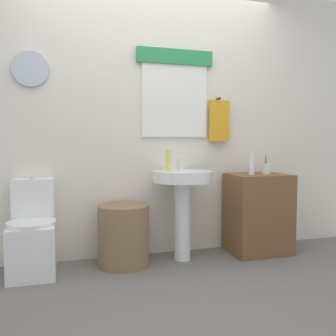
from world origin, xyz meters
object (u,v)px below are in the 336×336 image
Objects in this scene: toothbrush_cup at (267,168)px; wooden_cabinet at (258,213)px; laundry_hamper at (124,235)px; lotion_bottle at (252,164)px; soap_bottle at (168,160)px; pedestal_sink at (182,193)px; toilet at (33,237)px.

wooden_cabinet is at bearing -168.51° from toothbrush_cup.
laundry_hamper is 2.56× the size of lotion_bottle.
soap_bottle is 1.05× the size of toothbrush_cup.
pedestal_sink reaches higher than wooden_cabinet.
soap_bottle is at bearing 6.75° from laundry_hamper.
wooden_cabinet is 4.16× the size of toothbrush_cup.
toothbrush_cup is (0.10, 0.02, 0.44)m from wooden_cabinet.
toilet is at bearing 178.52° from pedestal_sink.
soap_bottle is at bearing 157.38° from pedestal_sink.
toilet is at bearing 177.87° from lotion_bottle.
toothbrush_cup is (1.00, -0.03, -0.09)m from soap_bottle.
toilet is 0.96× the size of pedestal_sink.
lotion_bottle reaches higher than wooden_cabinet.
toilet reaches higher than wooden_cabinet.
laundry_hamper is 1.33m from wooden_cabinet.
toilet reaches higher than laundry_hamper.
soap_bottle is (0.42, 0.05, 0.65)m from laundry_hamper.
pedestal_sink is at bearing 0.00° from laundry_hamper.
toilet is 2.07m from wooden_cabinet.
pedestal_sink is at bearing -22.62° from soap_bottle.
wooden_cabinet reaches higher than laundry_hamper.
toilet is 0.75m from laundry_hamper.
soap_bottle is 0.81m from lotion_bottle.
lotion_bottle reaches higher than toilet.
pedestal_sink is at bearing 180.00° from wooden_cabinet.
pedestal_sink is 4.21× the size of soap_bottle.
toothbrush_cup is (2.17, -0.01, 0.52)m from toilet.
wooden_cabinet is (1.32, 0.00, 0.12)m from laundry_hamper.
toothbrush_cup reaches higher than pedestal_sink.
pedestal_sink is 1.06× the size of wooden_cabinet.
toilet is 2.06m from lotion_bottle.
wooden_cabinet is 0.50m from lotion_bottle.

